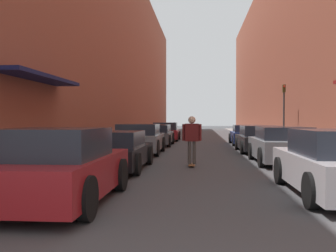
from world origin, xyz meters
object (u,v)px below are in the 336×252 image
Objects in this scene: parked_car_right_1 at (282,146)px; parked_car_left_3 at (155,135)px; skateboarder at (192,136)px; traffic_light at (284,107)px; parked_car_right_3 at (247,135)px; parked_car_right_2 at (259,139)px; parked_car_left_2 at (139,139)px; parked_car_right_0 at (336,164)px; parked_car_left_0 at (58,167)px; parked_car_left_4 at (166,132)px; parked_car_left_1 at (116,151)px.

parked_car_left_3 is at bearing 122.73° from parked_car_right_1.
traffic_light is at bearing 62.46° from skateboarder.
traffic_light reaches higher than parked_car_right_3.
skateboarder reaches higher than parked_car_left_3.
parked_car_left_3 is 10.33m from parked_car_right_1.
skateboarder is at bearing -118.32° from parked_car_right_2.
parked_car_left_2 is 10.54m from parked_car_right_0.
parked_car_right_2 is 5.18m from parked_car_right_3.
parked_car_left_0 is 0.93× the size of parked_car_left_4.
parked_car_right_0 is 1.20× the size of traffic_light.
parked_car_left_3 is (0.09, 5.36, -0.04)m from parked_car_left_2.
parked_car_right_1 reaches higher than parked_car_left_1.
parked_car_right_1 is 3.38m from skateboarder.
traffic_light is at bearing 63.58° from parked_car_right_2.
traffic_light reaches higher than skateboarder.
parked_car_left_0 is 0.90× the size of parked_car_left_3.
parked_car_left_3 is at bearing 90.16° from parked_car_left_0.
parked_car_right_2 is 4.85m from traffic_light.
traffic_light is at bearing -35.73° from parked_car_left_4.
parked_car_right_0 is 1.05× the size of parked_car_right_1.
parked_car_left_2 is 5.75m from parked_car_right_2.
parked_car_left_1 is at bearing -89.60° from parked_car_left_3.
skateboarder is at bearing -117.54° from traffic_light.
parked_car_left_1 is 10.74m from parked_car_left_3.
parked_car_right_3 is at bearing 11.56° from parked_car_left_3.
parked_car_left_3 is at bearing -168.44° from parked_car_right_3.
parked_car_left_3 is at bearing 89.03° from parked_car_left_2.
parked_car_right_1 is (5.45, -14.07, -0.00)m from parked_car_left_4.
parked_car_right_0 reaches higher than parked_car_left_4.
parked_car_left_4 is at bearing 88.61° from parked_car_left_3.
parked_car_right_1 is 9.10m from traffic_light.
parked_car_left_1 is at bearing 89.61° from parked_car_left_0.
parked_car_right_2 is 1.20× the size of traffic_light.
parked_car_left_1 is 1.00× the size of parked_car_right_2.
parked_car_right_0 is at bearing -74.89° from parked_car_left_4.
parked_car_right_2 is (5.47, 11.43, -0.06)m from parked_car_left_0.
parked_car_left_3 is 1.03× the size of parked_car_left_4.
parked_car_right_2 is at bearing -116.42° from traffic_light.
parked_car_left_4 reaches higher than parked_car_right_3.
parked_car_right_3 is at bearing 89.19° from parked_car_right_2.
parked_car_right_1 is at bearing -57.27° from parked_car_left_3.
skateboarder is at bearing 123.86° from parked_car_right_0.
parked_car_left_2 is 9.49m from traffic_light.
parked_car_left_0 reaches higher than parked_car_right_2.
parked_car_right_1 reaches higher than parked_car_right_2.
parked_car_left_0 reaches higher than parked_car_left_2.
parked_car_left_4 is at bearing 111.19° from parked_car_right_1.
parked_car_right_2 is (0.06, 10.29, -0.04)m from parked_car_right_0.
parked_car_right_3 is at bearing 48.88° from parked_car_left_2.
parked_car_left_0 reaches higher than parked_car_right_3.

